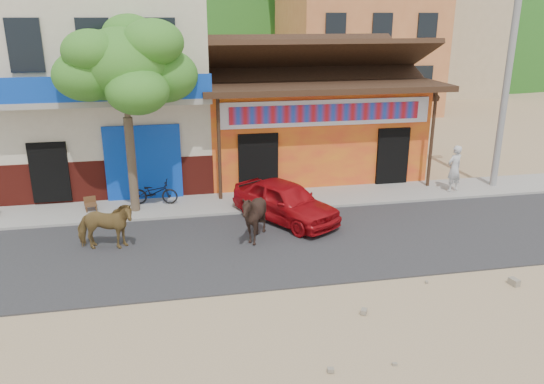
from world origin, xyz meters
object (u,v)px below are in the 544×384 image
Objects in this scene: cow_tan at (105,226)px; cow_dark at (254,217)px; scooter at (154,192)px; red_car at (285,201)px; cafe_chair_left at (90,199)px; tree at (128,117)px; utility_pole at (508,75)px; pedestrian at (454,168)px.

cow_dark is (3.99, -0.27, 0.08)m from cow_tan.
cow_dark reaches higher than cow_tan.
cow_tan is 1.06× the size of cow_dark.
red_car is at bearing -108.64° from scooter.
red_car is 4.60× the size of cafe_chair_left.
utility_pole reaches higher than tree.
scooter is (-3.97, 2.08, -0.14)m from red_car.
red_car is at bearing -167.75° from utility_pole.
utility_pole is 5.09× the size of cow_tan.
utility_pole is 10.50m from cow_dark.
cow_tan is at bearing -167.66° from utility_pole.
utility_pole is 12.72m from scooter.
red_car is at bearing -19.16° from tree.
cow_tan is at bearing -102.80° from tree.
red_car is 4.48m from scooter.
red_car is at bearing -70.49° from cow_tan.
cafe_chair_left is (-2.00, -0.25, -0.00)m from scooter.
pedestrian reaches higher than cafe_chair_left.
utility_pole is 10.01× the size of cafe_chair_left.
red_car is 2.40× the size of scooter.
cow_tan is 1.03× the size of scooter.
tree is 5.09m from cow_dark.
tree is at bearing -153.82° from cow_dark.
utility_pole is 5.38× the size of cow_dark.
scooter is 1.92× the size of cafe_chair_left.
red_car is (-8.23, -1.79, -3.45)m from utility_pole.
scooter is at bearing -5.80° from cafe_chair_left.
cow_tan is 3.45m from scooter.
tree is at bearing -179.10° from utility_pole.
cow_tan is 3.08m from cafe_chair_left.
utility_pole is 14.16m from cow_tan.
cow_dark is at bearing -161.23° from utility_pole.
cow_dark reaches higher than cafe_chair_left.
red_car is at bearing 117.72° from cow_dark.
pedestrian reaches higher than red_car.
cow_dark is 4.47m from scooter.
cow_tan is 5.32m from red_car.
tree is 5.42m from red_car.
cow_tan is 1.97× the size of cafe_chair_left.
tree reaches higher than pedestrian.
cow_tan is at bearing -88.26° from cafe_chair_left.
tree is 3.62× the size of pedestrian.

